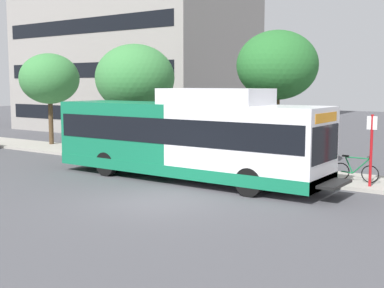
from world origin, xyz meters
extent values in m
plane|color=#4C4C51|center=(0.00, 8.00, 0.00)|extent=(120.00, 120.00, 0.00)
cube|color=#A8A399|center=(7.00, 6.00, 0.07)|extent=(3.00, 56.00, 0.14)
cube|color=white|center=(3.71, -1.45, 1.69)|extent=(2.54, 5.80, 2.73)
cube|color=#14724C|center=(3.71, 4.35, 1.69)|extent=(2.54, 5.80, 2.73)
cube|color=#14724C|center=(3.71, 1.45, 0.54)|extent=(2.57, 11.60, 0.44)
cube|color=black|center=(3.71, 1.45, 2.05)|extent=(2.58, 11.25, 0.96)
cube|color=black|center=(3.71, -4.31, 1.85)|extent=(2.34, 0.10, 1.24)
cube|color=orange|center=(3.71, -4.32, 2.72)|extent=(1.90, 0.08, 0.32)
cube|color=white|center=(3.71, 0.00, 3.35)|extent=(2.16, 4.06, 0.60)
cube|color=black|center=(3.71, -4.70, 0.55)|extent=(1.78, 0.60, 0.10)
cylinder|color=black|center=(2.58, -2.14, 0.50)|extent=(0.30, 1.00, 1.00)
cylinder|color=black|center=(4.84, -2.14, 0.50)|extent=(0.30, 1.00, 1.00)
cylinder|color=black|center=(2.58, 4.64, 0.50)|extent=(0.30, 1.00, 1.00)
cylinder|color=black|center=(4.84, 4.64, 0.50)|extent=(0.30, 1.00, 1.00)
cylinder|color=red|center=(6.03, -5.18, 1.44)|extent=(0.10, 0.10, 2.60)
cube|color=white|center=(6.01, -5.18, 2.44)|extent=(0.04, 0.36, 0.48)
torus|color=black|center=(6.69, -4.99, 0.47)|extent=(0.04, 0.66, 0.66)
torus|color=black|center=(6.69, -3.89, 0.47)|extent=(0.04, 0.66, 0.66)
cylinder|color=#19723F|center=(6.69, -4.64, 0.74)|extent=(0.05, 0.64, 0.64)
cylinder|color=#19723F|center=(6.69, -4.19, 0.74)|extent=(0.05, 0.34, 0.62)
cylinder|color=#19723F|center=(6.69, -4.49, 1.04)|extent=(0.05, 0.90, 0.05)
cylinder|color=#19723F|center=(6.69, -4.11, 0.46)|extent=(0.05, 0.45, 0.08)
cylinder|color=#19723F|center=(6.69, -4.96, 0.81)|extent=(0.05, 0.10, 0.67)
cylinder|color=black|center=(6.69, -4.94, 1.14)|extent=(0.52, 0.03, 0.03)
cube|color=black|center=(6.69, -4.04, 1.08)|extent=(0.12, 0.24, 0.06)
cylinder|color=#4C3823|center=(7.81, -0.55, 1.72)|extent=(0.28, 0.28, 3.17)
ellipsoid|color=#286B2D|center=(7.81, -0.55, 4.63)|extent=(3.52, 3.52, 2.99)
cylinder|color=#4C3823|center=(7.75, 7.62, 1.35)|extent=(0.28, 0.28, 2.43)
ellipsoid|color=#3D8442|center=(7.75, 7.62, 4.13)|extent=(4.17, 4.17, 3.54)
cylinder|color=#4C3823|center=(7.86, 14.66, 1.47)|extent=(0.28, 0.28, 2.65)
ellipsoid|color=#3D8442|center=(7.86, 14.66, 4.14)|extent=(3.59, 3.59, 3.05)
cube|color=black|center=(19.39, 18.16, 1.61)|extent=(11.08, 16.91, 1.10)
cube|color=black|center=(19.39, 18.16, 4.84)|extent=(11.08, 16.91, 1.10)
cube|color=black|center=(19.39, 18.16, 8.07)|extent=(11.08, 16.91, 1.10)
cylinder|color=#B7B7BC|center=(21.95, 35.03, 3.44)|extent=(1.10, 1.10, 6.88)
cylinder|color=#B7B7BC|center=(21.95, 35.03, 10.32)|extent=(0.91, 0.91, 6.88)
camera|label=1|loc=(-12.31, -10.34, 3.81)|focal=47.25mm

